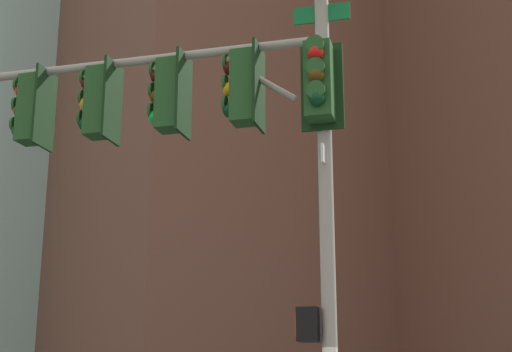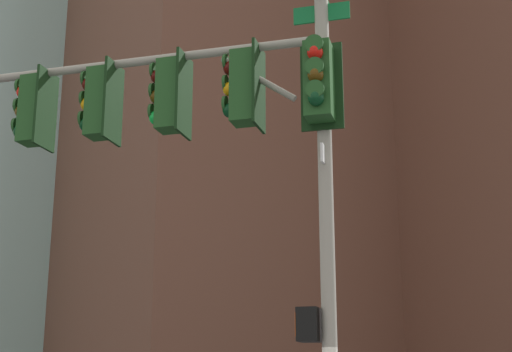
# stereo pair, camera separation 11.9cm
# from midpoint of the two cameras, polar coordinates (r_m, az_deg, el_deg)

# --- Properties ---
(signal_pole_assembly) EXTENTS (4.00, 3.82, 7.36)m
(signal_pole_assembly) POSITION_cam_midpoint_polar(r_m,az_deg,el_deg) (10.21, -4.29, 3.68)
(signal_pole_assembly) COLOR #9E998C
(signal_pole_assembly) RESTS_ON ground_plane
(building_brick_nearside) EXTENTS (22.44, 21.79, 48.45)m
(building_brick_nearside) POSITION_cam_midpoint_polar(r_m,az_deg,el_deg) (48.01, -0.38, 12.21)
(building_brick_nearside) COLOR brown
(building_brick_nearside) RESTS_ON ground_plane
(building_brick_midblock) EXTENTS (22.80, 18.65, 44.65)m
(building_brick_midblock) POSITION_cam_midpoint_polar(r_m,az_deg,el_deg) (47.16, 15.43, 10.75)
(building_brick_midblock) COLOR brown
(building_brick_midblock) RESTS_ON ground_plane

